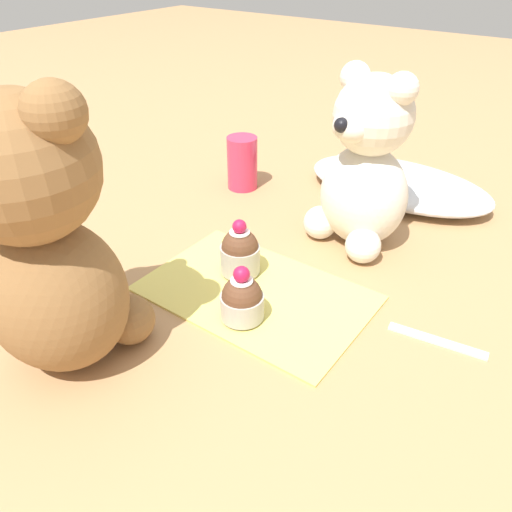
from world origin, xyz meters
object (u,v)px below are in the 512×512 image
at_px(teddy_bear_cream, 365,169).
at_px(cupcake_near_cream_bear, 240,252).
at_px(teddy_bear_tan, 45,242).
at_px(cupcake_near_tan_bear, 242,299).
at_px(teaspoon, 437,340).
at_px(juice_glass, 242,163).

relative_size(teddy_bear_cream, cupcake_near_cream_bear, 3.23).
height_order(teddy_bear_cream, teddy_bear_tan, teddy_bear_tan).
bearing_deg(teddy_bear_cream, cupcake_near_tan_bear, -81.14).
bearing_deg(teddy_bear_cream, teddy_bear_tan, -94.38).
xyz_separation_m(teddy_bear_cream, cupcake_near_cream_bear, (-0.08, -0.17, -0.08)).
xyz_separation_m(cupcake_near_cream_bear, cupcake_near_tan_bear, (0.06, -0.07, -0.00)).
xyz_separation_m(teddy_bear_cream, teaspoon, (0.17, -0.14, -0.11)).
relative_size(teddy_bear_cream, juice_glass, 2.69).
bearing_deg(cupcake_near_cream_bear, cupcake_near_tan_bear, -51.04).
bearing_deg(teddy_bear_tan, cupcake_near_tan_bear, -144.08).
height_order(teddy_bear_cream, cupcake_near_cream_bear, teddy_bear_cream).
bearing_deg(teaspoon, teddy_bear_tan, -149.19).
relative_size(teddy_bear_cream, teaspoon, 2.29).
height_order(juice_glass, teaspoon, juice_glass).
height_order(teddy_bear_tan, juice_glass, teddy_bear_tan).
xyz_separation_m(teddy_bear_tan, cupcake_near_cream_bear, (0.05, 0.22, -0.10)).
relative_size(cupcake_near_cream_bear, teaspoon, 0.71).
relative_size(cupcake_near_cream_bear, juice_glass, 0.83).
bearing_deg(cupcake_near_tan_bear, teaspoon, 26.29).
xyz_separation_m(juice_glass, teaspoon, (0.41, -0.19, -0.04)).
bearing_deg(teddy_bear_tan, teddy_bear_cream, -126.83).
bearing_deg(teddy_bear_tan, juice_glass, -93.64).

